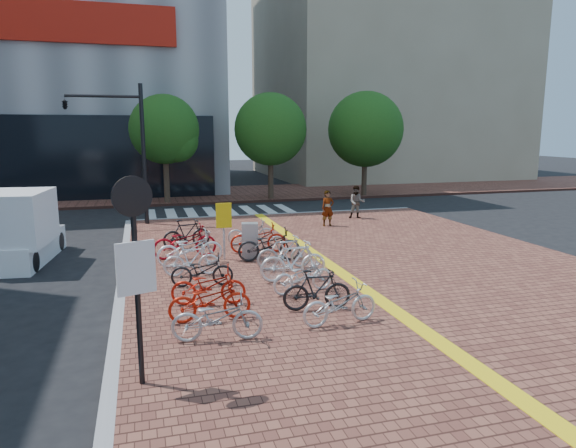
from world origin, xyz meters
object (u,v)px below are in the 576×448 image
object	(u,v)px
bike_8	(340,304)
pedestrian_a	(328,208)
bike_1	(210,300)
bike_5	(190,248)
yellow_sign	(224,221)
bike_13	(269,245)
notice_sign	(135,256)
bike_3	(202,270)
bike_4	(191,260)
bike_11	(293,261)
bike_6	(185,242)
bike_7	(187,234)
bike_12	(284,252)
traffic_light_pole	(108,128)
bike_2	(208,286)
pedestrian_b	(357,202)
bike_9	(317,290)
bike_15	(251,232)
bike_10	(303,276)
utility_box	(250,240)
bike_14	(258,238)
box_truck	(19,228)
bike_0	(217,318)

from	to	relation	value
bike_8	pedestrian_a	size ratio (longest dim) A/B	1.13
bike_1	bike_5	size ratio (longest dim) A/B	0.87
yellow_sign	bike_13	bearing A→B (deg)	-23.55
notice_sign	bike_3	bearing A→B (deg)	72.90
pedestrian_a	bike_1	bearing A→B (deg)	-124.56
bike_1	bike_4	world-z (taller)	bike_4
bike_11	bike_1	bearing A→B (deg)	130.56
bike_3	bike_6	size ratio (longest dim) A/B	0.80
bike_7	bike_12	size ratio (longest dim) A/B	0.99
pedestrian_a	traffic_light_pole	size ratio (longest dim) A/B	0.25
bike_2	pedestrian_b	distance (m)	12.88
pedestrian_a	bike_4	bearing A→B (deg)	-137.51
bike_12	pedestrian_a	size ratio (longest dim) A/B	1.12
bike_2	bike_13	xyz separation A→B (m)	(2.34, 3.53, 0.06)
bike_2	bike_9	distance (m)	2.53
bike_7	bike_11	xyz separation A→B (m)	(2.40, -4.79, 0.06)
bike_15	traffic_light_pole	distance (m)	8.04
notice_sign	bike_7	bearing A→B (deg)	80.81
bike_10	notice_sign	size ratio (longest dim) A/B	0.49
bike_9	bike_10	bearing A→B (deg)	2.63
bike_11	notice_sign	size ratio (longest dim) A/B	0.56
bike_15	utility_box	world-z (taller)	utility_box
bike_14	yellow_sign	distance (m)	1.57
bike_5	box_truck	size ratio (longest dim) A/B	0.48
yellow_sign	bike_15	bearing A→B (deg)	56.88
bike_14	notice_sign	size ratio (longest dim) A/B	0.55
traffic_light_pole	bike_4	bearing A→B (deg)	-74.45
bike_12	utility_box	world-z (taller)	utility_box
bike_3	bike_13	size ratio (longest dim) A/B	0.82
bike_3	bike_10	xyz separation A→B (m)	(2.35, -1.23, 0.01)
bike_10	pedestrian_a	size ratio (longest dim) A/B	1.09
bike_10	bike_12	xyz separation A→B (m)	(0.15, 2.22, 0.07)
bike_3	yellow_sign	bearing A→B (deg)	-13.69
bike_6	bike_10	size ratio (longest dim) A/B	1.22
bike_3	bike_6	distance (m)	3.19
bike_6	pedestrian_b	distance (m)	9.83
bike_9	box_truck	size ratio (longest dim) A/B	0.37
bike_1	bike_14	xyz separation A→B (m)	(2.36, 5.78, 0.03)
bike_5	bike_6	distance (m)	0.95
bike_5	utility_box	size ratio (longest dim) A/B	1.78
bike_13	traffic_light_pole	size ratio (longest dim) A/B	0.33
utility_box	bike_7	bearing A→B (deg)	132.95
bike_7	bike_14	xyz separation A→B (m)	(2.22, -1.34, -0.01)
bike_8	pedestrian_a	distance (m)	11.22
bike_0	box_truck	world-z (taller)	box_truck
bike_1	notice_sign	size ratio (longest dim) A/B	0.52
bike_14	box_truck	world-z (taller)	box_truck
pedestrian_a	notice_sign	size ratio (longest dim) A/B	0.45
pedestrian_a	yellow_sign	xyz separation A→B (m)	(-5.12, -4.50, 0.49)
utility_box	box_truck	distance (m)	7.34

